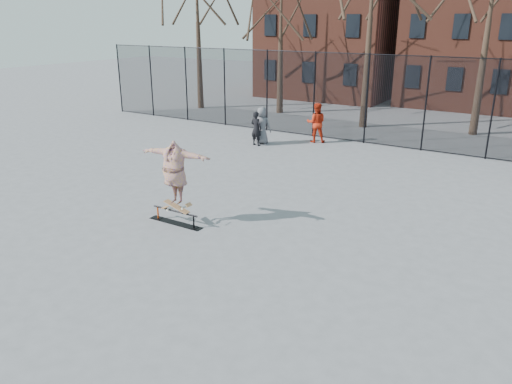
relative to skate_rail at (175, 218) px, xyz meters
The scene contains 9 objects.
ground 2.67m from the skate_rail, 23.86° to the right, with size 100.00×100.00×0.00m, color slate.
skate_rail is the anchor object (origin of this frame).
skateboard 0.30m from the skate_rail, ahead, with size 0.88×0.21×0.10m, color #97623C, non-canonical shape.
skater 1.21m from the skate_rail, ahead, with size 2.13×0.58×1.74m, color #75398F.
bystander_grey 9.80m from the skate_rail, 107.14° to the left, with size 0.82×0.53×1.67m, color #5D5D62.
bystander_black 9.41m from the skate_rail, 108.13° to the left, with size 0.56×0.37×1.53m, color black.
bystander_red 10.99m from the skate_rail, 94.83° to the left, with size 0.88×0.69×1.81m, color red.
fence 12.31m from the skate_rail, 78.51° to the left, with size 34.03×0.07×4.00m.
rowhouses 25.81m from the skate_rail, 82.78° to the left, with size 29.00×7.00×13.00m.
Camera 1 is at (6.30, -8.65, 5.40)m, focal length 35.00 mm.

